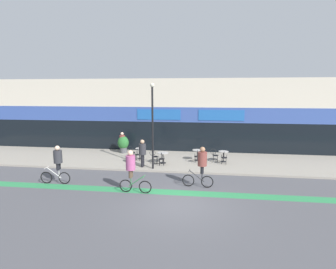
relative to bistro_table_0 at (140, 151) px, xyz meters
name	(u,v)px	position (x,y,z in m)	size (l,w,h in m)	color
ground_plane	(177,205)	(3.45, -7.21, -0.66)	(120.00, 120.00, 0.00)	#4C4C51
sidewalk_slab	(187,161)	(3.45, 0.04, -0.60)	(40.00, 5.50, 0.12)	gray
storefront_facade	(191,114)	(3.45, 4.76, 2.32)	(40.00, 4.06, 6.01)	beige
bike_lane_stripe	(180,193)	(3.45, -5.83, -0.66)	(36.00, 0.70, 0.01)	#2D844C
bistro_table_0	(140,151)	(0.00, 0.00, 0.00)	(0.60, 0.60, 0.78)	black
bistro_table_1	(163,156)	(1.86, -0.95, -0.02)	(0.77, 0.77, 0.73)	black
bistro_table_2	(197,153)	(4.18, 0.03, 0.00)	(0.71, 0.71, 0.77)	black
bistro_table_3	(223,154)	(5.99, -0.06, -0.01)	(0.69, 0.69, 0.75)	black
cafe_chair_0_near	(138,154)	(0.00, -0.63, -0.03)	(0.42, 0.58, 0.90)	black
cafe_chair_0_side	(131,151)	(-0.63, 0.00, -0.03)	(0.59, 0.42, 0.90)	black
cafe_chair_1_near	(162,158)	(1.86, -1.58, -0.03)	(0.42, 0.59, 0.90)	black
cafe_chair_1_side	(154,155)	(1.23, -0.95, -0.03)	(0.58, 0.42, 0.90)	black
cafe_chair_2_near	(197,156)	(4.19, -0.60, -0.03)	(0.43, 0.59, 0.90)	black
cafe_chair_3_near	(224,157)	(5.98, -0.69, -0.03)	(0.43, 0.59, 0.90)	black
cafe_chair_3_side	(214,154)	(5.37, -0.06, -0.03)	(0.59, 0.43, 0.90)	black
planter_pot	(123,144)	(-1.75, 1.67, 0.19)	(0.87, 0.87, 1.35)	#4C4C51
lamp_post	(153,120)	(1.42, -2.32, 2.54)	(0.26, 0.26, 5.37)	black
cyclist_0	(131,167)	(1.07, -6.09, 0.63)	(1.65, 0.51, 2.16)	black
cyclist_1	(201,163)	(4.48, -4.92, 0.65)	(1.64, 0.55, 2.18)	black
cyclist_2	(57,161)	(-3.23, -5.39, 0.59)	(1.69, 0.51, 2.12)	black
pedestrian_near_end	(142,151)	(0.68, -2.00, 0.52)	(0.52, 0.52, 1.80)	black
pedestrian_far_end	(122,141)	(-1.82, 1.69, 0.44)	(0.49, 0.49, 1.66)	black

